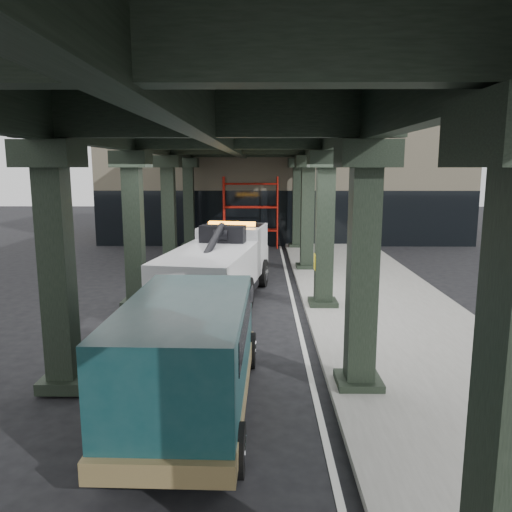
{
  "coord_description": "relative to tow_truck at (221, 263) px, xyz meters",
  "views": [
    {
      "loc": [
        0.63,
        -13.56,
        4.5
      ],
      "look_at": [
        0.44,
        2.18,
        1.7
      ],
      "focal_mm": 35.0,
      "sensor_mm": 36.0,
      "label": 1
    }
  ],
  "objects": [
    {
      "name": "tow_truck",
      "position": [
        0.0,
        0.0,
        0.0
      ],
      "size": [
        3.43,
        8.36,
        2.67
      ],
      "rotation": [
        0.0,
        0.0,
        -0.16
      ],
      "color": "black",
      "rests_on": "ground"
    },
    {
      "name": "scaffolding",
      "position": [
        0.76,
        11.65,
        0.81
      ],
      "size": [
        3.08,
        0.88,
        4.0
      ],
      "color": "red",
      "rests_on": "ground"
    },
    {
      "name": "towed_van",
      "position": [
        0.09,
        -8.07,
        -0.09
      ],
      "size": [
        2.35,
        5.59,
        2.25
      ],
      "rotation": [
        0.0,
        0.0,
        -0.02
      ],
      "color": "#10383C",
      "rests_on": "ground"
    },
    {
      "name": "viaduct",
      "position": [
        0.36,
        -0.99,
        4.16
      ],
      "size": [
        7.4,
        32.0,
        6.4
      ],
      "color": "black",
      "rests_on": "ground"
    },
    {
      "name": "sidewalk",
      "position": [
        5.26,
        -0.99,
        -1.23
      ],
      "size": [
        5.0,
        40.0,
        0.15
      ],
      "primitive_type": "cube",
      "color": "gray",
      "rests_on": "ground"
    },
    {
      "name": "ground",
      "position": [
        0.76,
        -2.99,
        -1.3
      ],
      "size": [
        90.0,
        90.0,
        0.0
      ],
      "primitive_type": "plane",
      "color": "black",
      "rests_on": "ground"
    },
    {
      "name": "lane_stripe",
      "position": [
        2.46,
        -0.99,
        -1.29
      ],
      "size": [
        0.12,
        38.0,
        0.01
      ],
      "primitive_type": "cube",
      "color": "silver",
      "rests_on": "ground"
    },
    {
      "name": "building",
      "position": [
        2.76,
        17.01,
        2.7
      ],
      "size": [
        22.0,
        10.0,
        8.0
      ],
      "primitive_type": "cube",
      "color": "#C6B793",
      "rests_on": "ground"
    }
  ]
}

